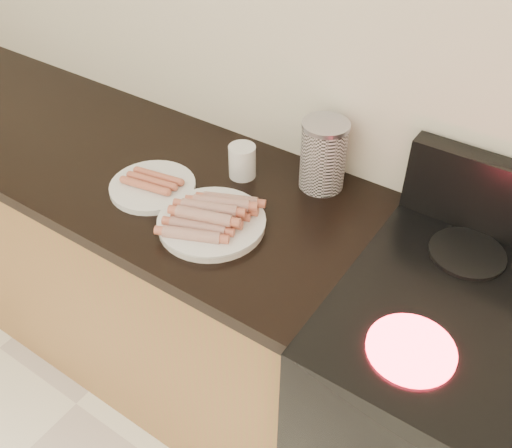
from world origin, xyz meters
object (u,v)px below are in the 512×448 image
Objects in this scene: stove at (467,445)px; canister at (323,155)px; side_plate at (153,187)px; mug at (242,161)px; main_plate at (212,224)px.

canister is (-0.60, 0.23, 0.54)m from stove.
mug is at bearing 49.26° from side_plate.
canister is at bearing 65.83° from main_plate.
side_plate is 2.47× the size of mug.
side_plate is 1.20× the size of canister.
side_plate is (-0.98, -0.05, 0.45)m from stove.
stove is 0.87m from main_plate.
main_plate is 0.23m from side_plate.
main_plate is (-0.74, -0.08, 0.45)m from stove.
mug is at bearing -157.41° from canister.
stove is at bearing 6.24° from main_plate.
canister is (0.14, 0.31, 0.09)m from main_plate.
canister is 0.23m from mug.
main_plate is at bearing -173.76° from stove.
side_plate is at bearing -130.74° from mug.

